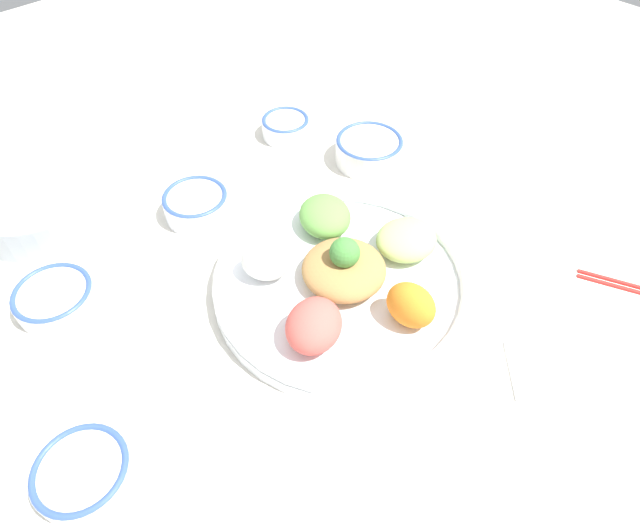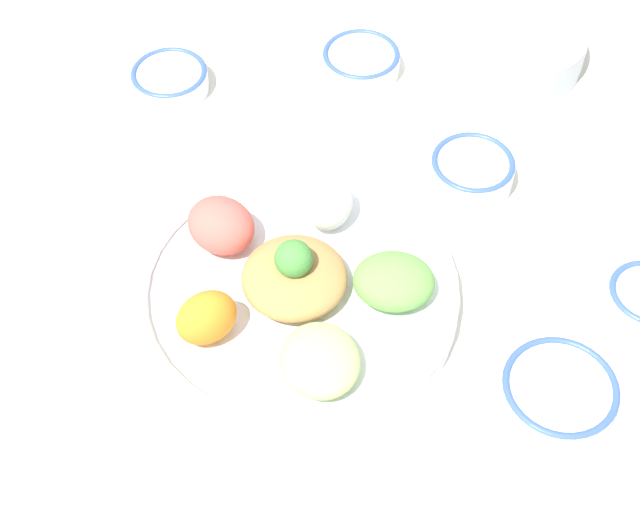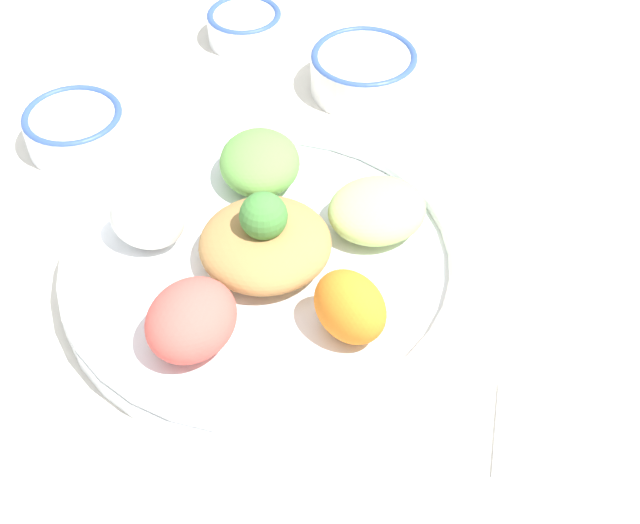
# 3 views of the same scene
# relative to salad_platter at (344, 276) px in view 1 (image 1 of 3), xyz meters

# --- Properties ---
(ground_plane) EXTENTS (2.40, 2.40, 0.00)m
(ground_plane) POSITION_rel_salad_platter_xyz_m (-0.02, -0.00, -0.02)
(ground_plane) COLOR silver
(salad_platter) EXTENTS (0.35, 0.35, 0.09)m
(salad_platter) POSITION_rel_salad_platter_xyz_m (0.00, 0.00, 0.00)
(salad_platter) COLOR white
(salad_platter) RESTS_ON ground_plane
(sauce_bowl_red) EXTENTS (0.10, 0.10, 0.03)m
(sauce_bowl_red) POSITION_rel_salad_platter_xyz_m (-0.00, -0.38, -0.01)
(sauce_bowl_red) COLOR white
(sauce_bowl_red) RESTS_ON ground_plane
(rice_bowl_blue) EXTENTS (0.10, 0.10, 0.03)m
(rice_bowl_blue) POSITION_rel_salad_platter_xyz_m (-0.24, -0.30, -0.01)
(rice_bowl_blue) COLOR white
(rice_bowl_blue) RESTS_ON ground_plane
(sauce_bowl_dark) EXTENTS (0.10, 0.10, 0.04)m
(sauce_bowl_dark) POSITION_rel_salad_platter_xyz_m (-0.26, -0.06, -0.00)
(sauce_bowl_dark) COLOR white
(sauce_bowl_dark) RESTS_ON ground_plane
(rice_bowl_plain) EXTENTS (0.09, 0.09, 0.04)m
(rice_bowl_plain) POSITION_rel_salad_platter_xyz_m (-0.33, 0.18, -0.00)
(rice_bowl_plain) COLOR white
(rice_bowl_plain) RESTS_ON ground_plane
(sauce_bowl_far) EXTENTS (0.11, 0.11, 0.05)m
(sauce_bowl_far) POSITION_rel_salad_platter_xyz_m (-0.17, 0.23, 0.00)
(sauce_bowl_far) COLOR white
(sauce_bowl_far) RESTS_ON ground_plane
(side_serving_bowl) EXTENTS (0.21, 0.21, 0.05)m
(side_serving_bowl) POSITION_rel_salad_platter_xyz_m (-0.43, -0.24, 0.01)
(side_serving_bowl) COLOR #A8B2BC
(side_serving_bowl) RESTS_ON ground_plane
(serving_spoon_main) EXTENTS (0.10, 0.11, 0.01)m
(serving_spoon_main) POSITION_rel_salad_platter_xyz_m (0.26, 0.03, -0.02)
(serving_spoon_main) COLOR white
(serving_spoon_main) RESTS_ON ground_plane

